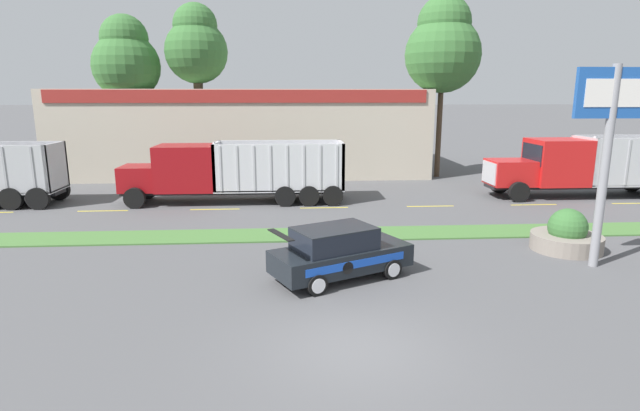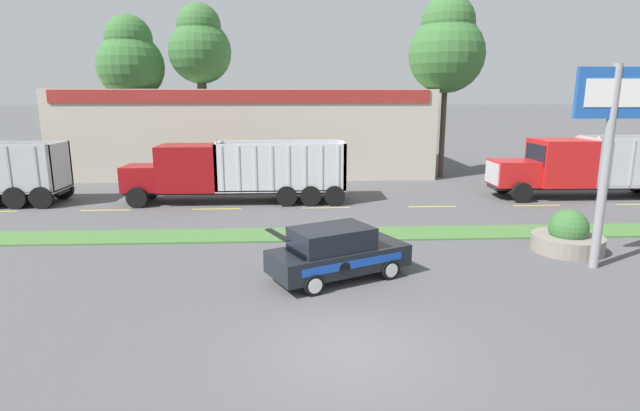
{
  "view_description": "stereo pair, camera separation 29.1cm",
  "coord_description": "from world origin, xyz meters",
  "px_view_note": "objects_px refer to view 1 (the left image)",
  "views": [
    {
      "loc": [
        -1.45,
        -10.04,
        5.49
      ],
      "look_at": [
        -0.2,
        9.27,
        1.21
      ],
      "focal_mm": 28.0,
      "sensor_mm": 36.0,
      "label": 1
    },
    {
      "loc": [
        -1.16,
        -10.06,
        5.49
      ],
      "look_at": [
        -0.2,
        9.27,
        1.21
      ],
      "focal_mm": 28.0,
      "sensor_mm": 36.0,
      "label": 2
    }
  ],
  "objects_px": {
    "rally_car": "(339,252)",
    "stone_planter": "(567,236)",
    "store_sign_post": "(610,128)",
    "dump_truck_trail": "(579,168)",
    "dump_truck_lead": "(213,173)"
  },
  "relations": [
    {
      "from": "rally_car",
      "to": "dump_truck_trail",
      "type": "bearing_deg",
      "value": 39.3
    },
    {
      "from": "dump_truck_trail",
      "to": "store_sign_post",
      "type": "height_order",
      "value": "store_sign_post"
    },
    {
      "from": "store_sign_post",
      "to": "dump_truck_lead",
      "type": "bearing_deg",
      "value": 141.78
    },
    {
      "from": "dump_truck_lead",
      "to": "stone_planter",
      "type": "bearing_deg",
      "value": -33.41
    },
    {
      "from": "store_sign_post",
      "to": "dump_truck_trail",
      "type": "bearing_deg",
      "value": 61.99
    },
    {
      "from": "dump_truck_trail",
      "to": "dump_truck_lead",
      "type": "bearing_deg",
      "value": -179.18
    },
    {
      "from": "rally_car",
      "to": "dump_truck_lead",
      "type": "bearing_deg",
      "value": 115.07
    },
    {
      "from": "dump_truck_lead",
      "to": "dump_truck_trail",
      "type": "relative_size",
      "value": 0.93
    },
    {
      "from": "dump_truck_lead",
      "to": "dump_truck_trail",
      "type": "distance_m",
      "value": 19.83
    },
    {
      "from": "dump_truck_trail",
      "to": "stone_planter",
      "type": "height_order",
      "value": "dump_truck_trail"
    },
    {
      "from": "store_sign_post",
      "to": "stone_planter",
      "type": "relative_size",
      "value": 2.62
    },
    {
      "from": "dump_truck_trail",
      "to": "stone_planter",
      "type": "bearing_deg",
      "value": -122.02
    },
    {
      "from": "rally_car",
      "to": "stone_planter",
      "type": "height_order",
      "value": "rally_car"
    },
    {
      "from": "dump_truck_trail",
      "to": "stone_planter",
      "type": "relative_size",
      "value": 4.98
    },
    {
      "from": "stone_planter",
      "to": "rally_car",
      "type": "bearing_deg",
      "value": -164.56
    }
  ]
}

